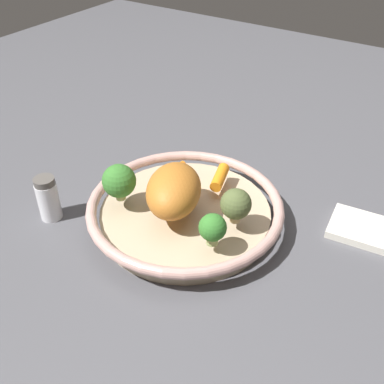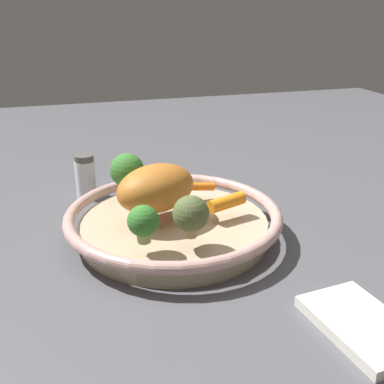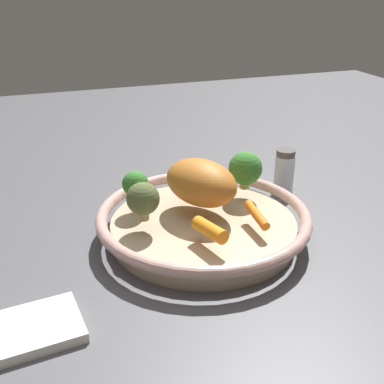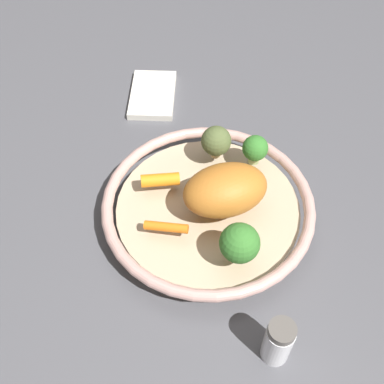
% 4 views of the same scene
% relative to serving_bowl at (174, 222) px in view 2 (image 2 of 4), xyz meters
% --- Properties ---
extents(ground_plane, '(2.29, 2.29, 0.00)m').
position_rel_serving_bowl_xyz_m(ground_plane, '(0.00, 0.00, -0.03)').
color(ground_plane, '#4C4C51').
extents(serving_bowl, '(0.35, 0.35, 0.05)m').
position_rel_serving_bowl_xyz_m(serving_bowl, '(0.00, 0.00, 0.00)').
color(serving_bowl, tan).
rests_on(serving_bowl, ground_plane).
extents(roast_chicken_piece, '(0.14, 0.16, 0.07)m').
position_rel_serving_bowl_xyz_m(roast_chicken_piece, '(-0.01, -0.03, 0.06)').
color(roast_chicken_piece, '#B86B25').
rests_on(roast_chicken_piece, serving_bowl).
extents(baby_carrot_near_rim, '(0.02, 0.07, 0.02)m').
position_rel_serving_bowl_xyz_m(baby_carrot_near_rim, '(-0.07, 0.06, 0.03)').
color(baby_carrot_near_rim, orange).
rests_on(baby_carrot_near_rim, serving_bowl).
extents(baby_carrot_left, '(0.04, 0.07, 0.02)m').
position_rel_serving_bowl_xyz_m(baby_carrot_left, '(0.02, 0.08, 0.03)').
color(baby_carrot_left, orange).
rests_on(baby_carrot_left, serving_bowl).
extents(broccoli_floret_large, '(0.04, 0.04, 0.05)m').
position_rel_serving_bowl_xyz_m(broccoli_floret_large, '(0.10, -0.07, 0.05)').
color(broccoli_floret_large, '#98A966').
rests_on(broccoli_floret_large, serving_bowl).
extents(broccoli_floret_mid, '(0.05, 0.05, 0.06)m').
position_rel_serving_bowl_xyz_m(broccoli_floret_mid, '(0.10, -0.00, 0.06)').
color(broccoli_floret_mid, tan).
rests_on(broccoli_floret_mid, serving_bowl).
extents(broccoli_floret_small, '(0.06, 0.06, 0.07)m').
position_rel_serving_bowl_xyz_m(broccoli_floret_small, '(-0.10, -0.06, 0.06)').
color(broccoli_floret_small, '#99A766').
rests_on(broccoli_floret_small, serving_bowl).
extents(salt_shaker, '(0.04, 0.04, 0.09)m').
position_rel_serving_bowl_xyz_m(salt_shaker, '(-0.22, -0.12, 0.02)').
color(salt_shaker, white).
rests_on(salt_shaker, ground_plane).
extents(dish_towel, '(0.15, 0.11, 0.01)m').
position_rel_serving_bowl_xyz_m(dish_towel, '(0.29, 0.15, -0.02)').
color(dish_towel, silver).
rests_on(dish_towel, ground_plane).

